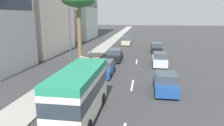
{
  "coord_description": "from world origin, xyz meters",
  "views": [
    {
      "loc": [
        -4.32,
        -0.97,
        6.41
      ],
      "look_at": [
        17.43,
        2.35,
        1.39
      ],
      "focal_mm": 34.12,
      "sensor_mm": 36.0,
      "label": 1
    }
  ],
  "objects": [
    {
      "name": "sidewalk_right",
      "position": [
        31.5,
        6.99,
        0.07
      ],
      "size": [
        162.0,
        2.78,
        0.15
      ],
      "primitive_type": "cube",
      "color": "#9E9B93",
      "rests_on": "ground_plane"
    },
    {
      "name": "ground_plane",
      "position": [
        31.5,
        0.0,
        0.0
      ],
      "size": [
        198.0,
        198.0,
        0.0
      ],
      "primitive_type": "plane",
      "color": "#38383A"
    },
    {
      "name": "car_third",
      "position": [
        24.98,
        3.08,
        0.77
      ],
      "size": [
        4.56,
        1.94,
        1.62
      ],
      "rotation": [
        0.0,
        0.0,
        3.14
      ],
      "color": "black",
      "rests_on": "ground_plane"
    },
    {
      "name": "car_fifth",
      "position": [
        41.23,
        2.83,
        0.8
      ],
      "size": [
        4.1,
        1.91,
        1.71
      ],
      "rotation": [
        0.0,
        0.0,
        3.14
      ],
      "color": "beige",
      "rests_on": "ground_plane"
    },
    {
      "name": "car_fourth",
      "position": [
        22.92,
        -2.97,
        0.8
      ],
      "size": [
        4.47,
        1.82,
        1.71
      ],
      "color": "silver",
      "rests_on": "ground_plane"
    },
    {
      "name": "minibus_second",
      "position": [
        7.87,
        2.95,
        1.71
      ],
      "size": [
        6.87,
        2.36,
        3.12
      ],
      "rotation": [
        0.0,
        0.0,
        3.14
      ],
      "color": "silver",
      "rests_on": "ground_plane"
    },
    {
      "name": "street_lamp",
      "position": [
        15.01,
        5.89,
        4.42
      ],
      "size": [
        0.24,
        0.97,
        6.93
      ],
      "color": "#4C4C51",
      "rests_on": "sidewalk_right"
    },
    {
      "name": "palm_tree",
      "position": [
        20.9,
        6.91,
        7.84
      ],
      "size": [
        3.97,
        3.97,
        8.86
      ],
      "color": "brown",
      "rests_on": "sidewalk_right"
    },
    {
      "name": "car_seventh",
      "position": [
        13.24,
        -2.84,
        0.8
      ],
      "size": [
        4.18,
        1.93,
        1.7
      ],
      "color": "#1E478C",
      "rests_on": "ground_plane"
    },
    {
      "name": "car_lead",
      "position": [
        32.85,
        -3.09,
        0.8
      ],
      "size": [
        4.76,
        1.83,
        1.71
      ],
      "color": "black",
      "rests_on": "ground_plane"
    },
    {
      "name": "pedestrian_mid_block",
      "position": [
        19.34,
        6.33,
        1.0
      ],
      "size": [
        0.38,
        0.38,
        1.56
      ],
      "rotation": [
        0.0,
        0.0,
        5.52
      ],
      "color": "#333338",
      "rests_on": "sidewalk_right"
    },
    {
      "name": "car_sixth",
      "position": [
        17.59,
        3.14,
        0.74
      ],
      "size": [
        4.37,
        1.8,
        1.56
      ],
      "rotation": [
        0.0,
        0.0,
        3.14
      ],
      "color": "#1E478C",
      "rests_on": "ground_plane"
    },
    {
      "name": "pedestrian_near_lamp",
      "position": [
        26.5,
        6.99,
        1.12
      ],
      "size": [
        0.38,
        0.38,
        1.75
      ],
      "rotation": [
        0.0,
        0.0,
        3.95
      ],
      "color": "beige",
      "rests_on": "sidewalk_right"
    },
    {
      "name": "lane_stripe_mid",
      "position": [
        14.57,
        0.0,
        0.01
      ],
      "size": [
        3.2,
        0.16,
        0.01
      ],
      "primitive_type": "cube",
      "color": "silver",
      "rests_on": "ground_plane"
    },
    {
      "name": "lane_stripe_far",
      "position": [
        24.74,
        0.0,
        0.01
      ],
      "size": [
        3.2,
        0.16,
        0.01
      ],
      "primitive_type": "cube",
      "color": "silver",
      "rests_on": "ground_plane"
    }
  ]
}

